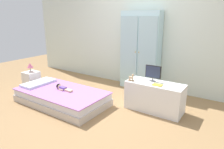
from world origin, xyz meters
TOP-DOWN VIEW (x-y plane):
  - ground_plane at (0.00, 0.00)m, footprint 10.00×10.00m
  - back_wall at (0.00, 1.57)m, footprint 6.40×0.05m
  - bed at (-0.71, -0.16)m, footprint 1.70×0.90m
  - pillow at (-1.36, -0.16)m, footprint 0.32×0.65m
  - doll at (-0.75, -0.12)m, footprint 0.39×0.14m
  - nightstand at (-1.81, -0.01)m, footprint 0.29×0.29m
  - table_lamp at (-1.81, -0.01)m, footprint 0.13×0.13m
  - wardrobe at (0.10, 1.39)m, footprint 0.86×0.30m
  - tv_stand at (0.82, 0.52)m, footprint 0.96×0.41m
  - tv_monitor at (0.75, 0.59)m, footprint 0.27×0.10m
  - rocking_horse_toy at (0.44, 0.41)m, footprint 0.11×0.04m
  - book_yellow at (0.90, 0.43)m, footprint 0.15×0.11m

SIDE VIEW (x-z plane):
  - ground_plane at x=0.00m, z-range -0.02..0.00m
  - bed at x=-0.71m, z-range 0.00..0.25m
  - nightstand at x=-1.81m, z-range 0.00..0.41m
  - tv_stand at x=0.82m, z-range 0.00..0.49m
  - pillow at x=-1.36m, z-range 0.25..0.30m
  - doll at x=-0.75m, z-range 0.24..0.34m
  - book_yellow at x=0.90m, z-range 0.49..0.51m
  - table_lamp at x=-1.81m, z-range 0.44..0.63m
  - rocking_horse_toy at x=0.44m, z-range 0.49..0.62m
  - tv_monitor at x=0.75m, z-range 0.51..0.79m
  - wardrobe at x=0.10m, z-range 0.00..1.68m
  - back_wall at x=0.00m, z-range 0.00..2.70m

